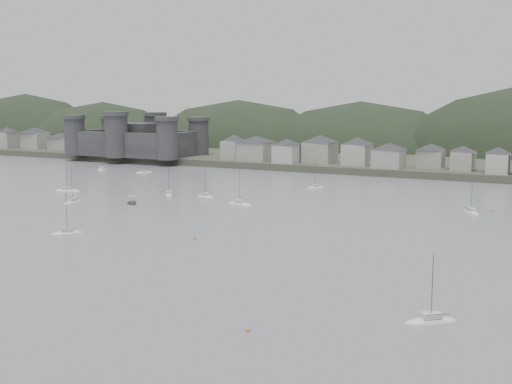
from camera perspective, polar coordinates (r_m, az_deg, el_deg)
The scene contains 8 objects.
ground at distance 119.43m, azimuth -16.49°, elevation -7.64°, with size 900.00×900.00×0.00m, color slate.
far_shore_land at distance 387.65m, azimuth 14.76°, elevation 3.66°, with size 900.00×250.00×3.00m, color #383D2D.
forested_ridge at distance 363.01m, azimuth 14.59°, elevation 1.32°, with size 851.55×103.94×102.57m.
castle at distance 330.66m, azimuth -10.55°, elevation 4.65°, with size 66.00×43.00×20.00m.
waterfront_town at distance 269.13m, azimuth 20.42°, elevation 2.91°, with size 451.48×28.46×12.92m.
moored_fleet at distance 181.56m, azimuth -12.37°, elevation -1.94°, with size 228.51×167.27×12.76m.
motor_launch_far at distance 199.86m, azimuth -10.96°, elevation -0.91°, with size 7.18×7.54×3.84m.
mooring_buoys at distance 158.59m, azimuth -0.13°, elevation -3.25°, with size 147.53×115.75×0.70m.
Camera 1 is at (79.27, -83.19, 32.55)m, focal length 45.08 mm.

